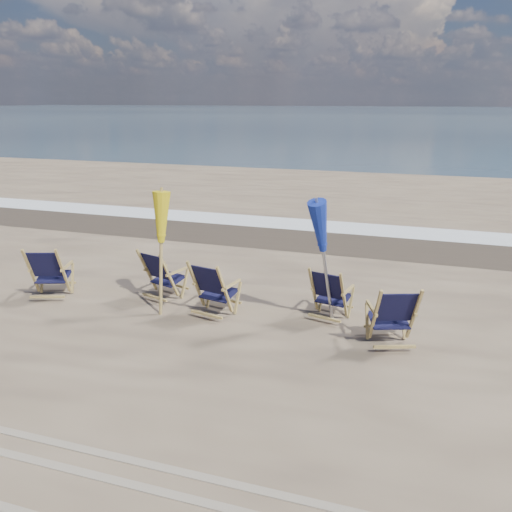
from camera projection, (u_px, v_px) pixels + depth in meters
The scene contains 11 objects.
ocean at pixel (407, 113), 123.64m from camera, with size 400.00×400.00×0.00m, color #3A5060.
surf_foam at pixel (318, 225), 14.73m from camera, with size 200.00×1.40×0.01m, color silver.
wet_sand_strip at pixel (307, 239), 13.36m from camera, with size 200.00×2.60×0.00m, color #42362A.
tire_tracks at pixel (95, 503), 4.63m from camera, with size 80.00×1.30×0.01m, color gray, non-canonical shape.
beach_chair_0 at pixel (63, 273), 9.16m from camera, with size 0.67×0.76×1.05m, color black, non-canonical shape.
beach_chair_1 at pixel (169, 278), 8.98m from camera, with size 0.64×0.72×1.00m, color black, non-canonical shape.
beach_chair_2 at pixel (225, 292), 8.26m from camera, with size 0.66×0.75×1.04m, color black, non-canonical shape.
beach_chair_3 at pixel (343, 297), 8.15m from camera, with size 0.62×0.69×0.96m, color black, non-canonical shape.
beach_chair_4 at pixel (414, 317), 7.32m from camera, with size 0.66×0.75×1.04m, color black, non-canonical shape.
umbrella_yellow at pixel (159, 224), 8.27m from camera, with size 0.30×0.30×2.11m.
umbrella_blue at pixel (327, 226), 7.79m from camera, with size 0.30×0.30×2.21m.
Camera 1 is at (2.53, -5.90, 3.59)m, focal length 35.00 mm.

